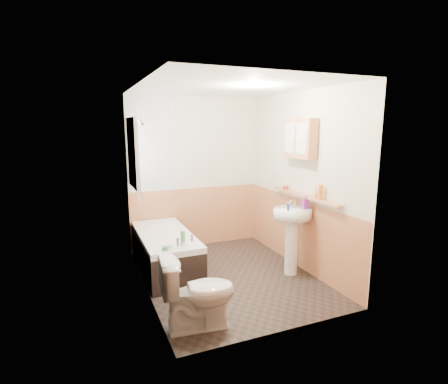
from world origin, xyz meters
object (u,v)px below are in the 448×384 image
(bathtub, at_px, (165,250))
(medicine_cabinet, at_px, (300,138))
(toilet, at_px, (198,293))
(pine_shelf, at_px, (304,196))
(sink, at_px, (292,228))

(bathtub, relative_size, medicine_cabinet, 2.69)
(bathtub, distance_m, toilet, 1.57)
(toilet, bearing_deg, bathtub, 4.97)
(toilet, distance_m, medicine_cabinet, 2.48)
(bathtub, height_order, toilet, toilet)
(bathtub, xyz_separation_m, pine_shelf, (1.77, -0.78, 0.80))
(bathtub, distance_m, sink, 1.81)
(sink, distance_m, pine_shelf, 0.46)
(toilet, distance_m, pine_shelf, 2.09)
(pine_shelf, distance_m, medicine_cabinet, 0.78)
(bathtub, relative_size, toilet, 2.09)
(pine_shelf, bearing_deg, sink, -169.67)
(toilet, xyz_separation_m, medicine_cabinet, (1.77, 0.91, 1.49))
(pine_shelf, bearing_deg, medicine_cabinet, 103.51)
(sink, bearing_deg, pine_shelf, 21.98)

